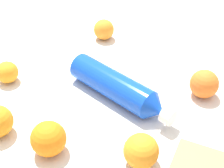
% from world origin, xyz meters
% --- Properties ---
extents(ground_plane, '(2.40, 2.40, 0.00)m').
position_xyz_m(ground_plane, '(0.00, 0.00, 0.00)').
color(ground_plane, silver).
extents(water_bottle, '(0.31, 0.24, 0.08)m').
position_xyz_m(water_bottle, '(-0.01, 0.03, 0.04)').
color(water_bottle, blue).
rests_on(water_bottle, ground_plane).
extents(orange_0, '(0.06, 0.06, 0.06)m').
position_xyz_m(orange_0, '(0.32, -0.00, 0.03)').
color(orange_0, orange).
rests_on(orange_0, ground_plane).
extents(orange_1, '(0.08, 0.08, 0.08)m').
position_xyz_m(orange_1, '(-0.09, 0.24, 0.04)').
color(orange_1, orange).
rests_on(orange_1, ground_plane).
extents(orange_2, '(0.07, 0.07, 0.07)m').
position_xyz_m(orange_2, '(0.09, -0.29, 0.04)').
color(orange_2, orange).
rests_on(orange_2, ground_plane).
extents(orange_3, '(0.08, 0.08, 0.08)m').
position_xyz_m(orange_3, '(0.12, 0.24, 0.04)').
color(orange_3, orange).
rests_on(orange_3, ground_plane).
extents(orange_4, '(0.08, 0.08, 0.08)m').
position_xyz_m(orange_4, '(-0.24, -0.02, 0.04)').
color(orange_4, orange).
rests_on(orange_4, ground_plane).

